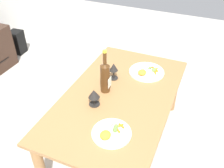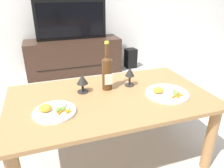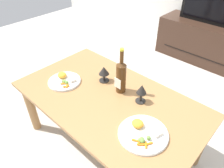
% 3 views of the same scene
% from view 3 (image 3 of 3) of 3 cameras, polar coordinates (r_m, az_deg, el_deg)
% --- Properties ---
extents(ground_plane, '(6.40, 6.40, 0.00)m').
position_cam_3_polar(ground_plane, '(1.85, -0.81, -15.77)').
color(ground_plane, '#B7B2A8').
extents(dining_table, '(1.34, 0.77, 0.51)m').
position_cam_3_polar(dining_table, '(1.52, -0.96, -6.01)').
color(dining_table, '#9E7042').
rests_on(dining_table, ground_plane).
extents(tv_stand, '(1.36, 0.44, 0.51)m').
position_cam_3_polar(tv_stand, '(3.02, 25.45, 9.73)').
color(tv_stand, '#382319').
rests_on(tv_stand, ground_plane).
extents(tv_screen, '(0.99, 0.05, 0.54)m').
position_cam_3_polar(tv_screen, '(2.85, 28.34, 18.99)').
color(tv_screen, black).
rests_on(tv_screen, tv_stand).
extents(wine_bottle, '(0.07, 0.07, 0.35)m').
position_cam_3_polar(wine_bottle, '(1.45, 2.50, 2.28)').
color(wine_bottle, '#4C2D14').
rests_on(wine_bottle, dining_table).
extents(goblet_left, '(0.08, 0.08, 0.13)m').
position_cam_3_polar(goblet_left, '(1.58, -2.24, 3.45)').
color(goblet_left, black).
rests_on(goblet_left, dining_table).
extents(goblet_right, '(0.07, 0.07, 0.14)m').
position_cam_3_polar(goblet_right, '(1.39, 8.09, -1.76)').
color(goblet_right, black).
rests_on(goblet_right, dining_table).
extents(dinner_plate_left, '(0.25, 0.25, 0.05)m').
position_cam_3_polar(dinner_plate_left, '(1.65, -12.88, 0.97)').
color(dinner_plate_left, white).
rests_on(dinner_plate_left, dining_table).
extents(dinner_plate_right, '(0.29, 0.29, 0.05)m').
position_cam_3_polar(dinner_plate_right, '(1.25, 8.49, -13.10)').
color(dinner_plate_right, white).
rests_on(dinner_plate_right, dining_table).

